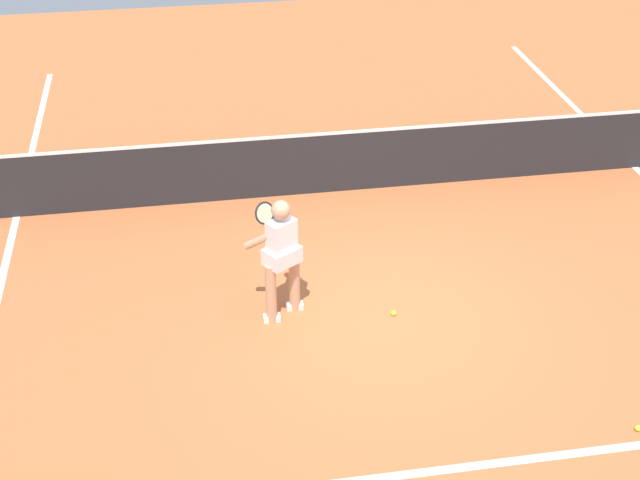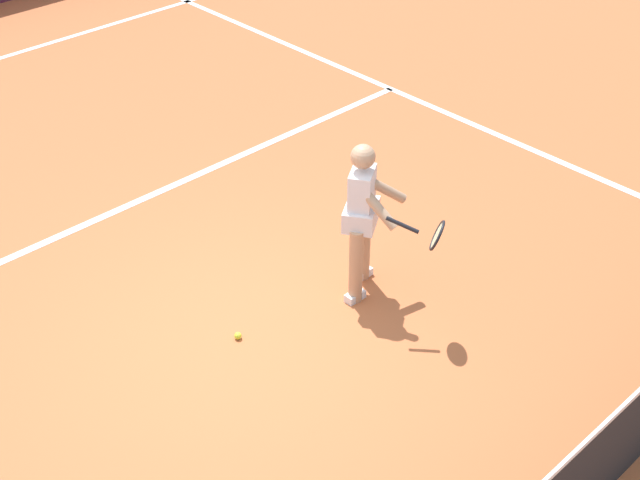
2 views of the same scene
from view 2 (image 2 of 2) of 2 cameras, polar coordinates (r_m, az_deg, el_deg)
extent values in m
plane|color=#C66638|center=(7.88, -4.96, -6.25)|extent=(25.03, 25.03, 0.00)
cube|color=white|center=(9.60, -14.56, 1.19)|extent=(9.31, 0.10, 0.01)
cube|color=white|center=(10.81, 14.51, 5.32)|extent=(0.10, 17.26, 0.01)
cube|color=white|center=(5.78, 15.34, -14.02)|extent=(9.83, 0.02, 0.04)
cylinder|color=tan|center=(8.29, 2.84, -0.26)|extent=(0.13, 0.13, 0.78)
cylinder|color=tan|center=(8.01, 2.35, -1.72)|extent=(0.13, 0.13, 0.78)
cube|color=white|center=(8.50, 2.78, -2.18)|extent=(0.20, 0.10, 0.08)
cube|color=white|center=(8.22, 2.29, -3.67)|extent=(0.20, 0.10, 0.08)
cube|color=white|center=(7.78, 2.73, 2.88)|extent=(0.38, 0.34, 0.52)
cube|color=white|center=(7.89, 2.69, 1.66)|extent=(0.49, 0.45, 0.20)
sphere|color=tan|center=(7.58, 2.81, 5.43)|extent=(0.22, 0.22, 0.22)
cylinder|color=tan|center=(7.88, 4.01, 3.43)|extent=(0.45, 0.33, 0.37)
cylinder|color=tan|center=(7.63, 3.62, 2.28)|extent=(0.16, 0.49, 0.37)
cylinder|color=black|center=(7.46, 5.38, 0.98)|extent=(0.19, 0.27, 0.14)
torus|color=black|center=(7.47, 7.62, 0.29)|extent=(0.30, 0.26, 0.28)
cylinder|color=beige|center=(7.47, 7.62, 0.29)|extent=(0.25, 0.21, 0.23)
sphere|color=#D1E533|center=(7.84, -5.36, -6.22)|extent=(0.07, 0.07, 0.07)
camera|label=1|loc=(14.44, -25.30, 37.74)|focal=50.84mm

